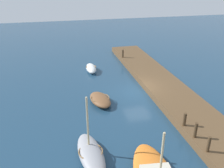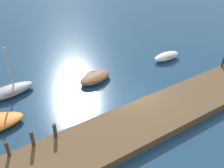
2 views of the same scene
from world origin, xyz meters
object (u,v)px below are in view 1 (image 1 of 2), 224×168
Objects in this scene: mooring_post_mid_east at (185,119)px; rowboat_brown at (100,100)px; mooring_post_west at (209,144)px; mooring_post_mid_west at (196,130)px; rowboat_grey at (91,154)px; mooring_post_east at (123,54)px; dinghy_white at (91,68)px.

rowboat_brown is at bearing 41.31° from mooring_post_mid_east.
mooring_post_mid_west reaches higher than mooring_post_west.
rowboat_grey is 18.37m from mooring_post_east.
mooring_post_mid_east is (-5.64, -4.96, 0.74)m from rowboat_brown.
rowboat_grey is at bearing 154.54° from rowboat_brown.
mooring_post_mid_west is at bearing 180.00° from mooring_post_mid_east.
rowboat_grey is (-14.61, 2.31, 0.03)m from dinghy_white.
dinghy_white is at bearing -13.94° from rowboat_grey.
mooring_post_west reaches higher than mooring_post_east.
mooring_post_west is (-1.67, -6.85, 0.73)m from rowboat_grey.
rowboat_brown is 0.77× the size of rowboat_grey.
rowboat_grey is at bearing 158.09° from mooring_post_east.
mooring_post_east is at bearing 0.00° from mooring_post_mid_west.
rowboat_grey reaches higher than mooring_post_mid_west.
mooring_post_east is (17.27, 0.00, -0.04)m from mooring_post_mid_west.
dinghy_white is 16.92m from mooring_post_west.
mooring_post_west is 1.44m from mooring_post_mid_west.
mooring_post_mid_west is at bearing 0.00° from mooring_post_west.
mooring_post_west reaches higher than mooring_post_mid_east.
mooring_post_west is 18.70m from mooring_post_east.
mooring_post_mid_east is (-13.44, -4.54, 0.72)m from dinghy_white.
dinghy_white is at bearing 18.65° from mooring_post_mid_east.
rowboat_grey reaches higher than mooring_post_mid_east.
rowboat_brown is 3.11× the size of mooring_post_west.
dinghy_white is 3.02× the size of mooring_post_mid_east.
mooring_post_mid_west reaches higher than dinghy_white.
mooring_post_mid_west is 17.27m from mooring_post_east.
mooring_post_mid_east is (1.17, -6.85, 0.69)m from rowboat_grey.
mooring_post_west is at bearing -159.62° from rowboat_brown.
mooring_post_west is (-8.48, -4.96, 0.79)m from rowboat_brown.
mooring_post_west is at bearing 180.00° from mooring_post_mid_east.
mooring_post_west is 2.84m from mooring_post_mid_east.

